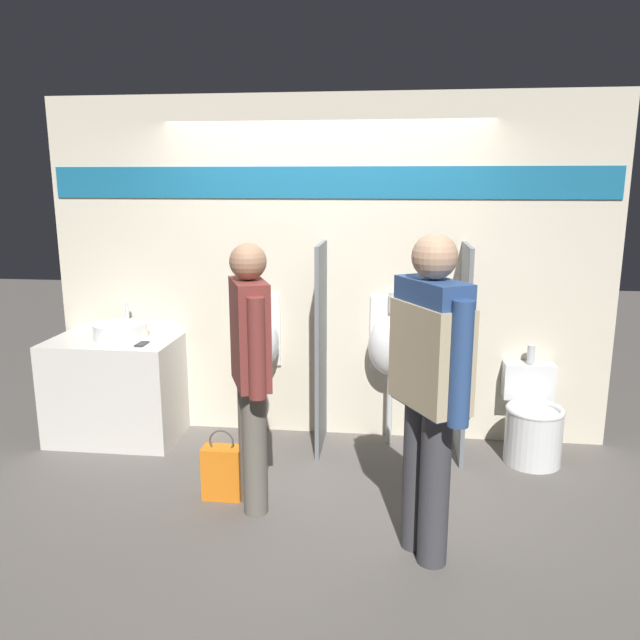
{
  "coord_description": "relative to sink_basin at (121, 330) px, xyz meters",
  "views": [
    {
      "loc": [
        0.53,
        -4.28,
        2.06
      ],
      "look_at": [
        0.0,
        0.17,
        1.05
      ],
      "focal_mm": 35.0,
      "sensor_mm": 36.0,
      "label": 1
    }
  ],
  "objects": [
    {
      "name": "ground_plane",
      "position": [
        1.62,
        -0.32,
        -0.89
      ],
      "size": [
        16.0,
        16.0,
        0.0
      ],
      "primitive_type": "plane",
      "color": "#5B5651"
    },
    {
      "name": "urinal_near_counter",
      "position": [
        1.08,
        0.12,
        -0.09
      ],
      "size": [
        0.36,
        0.28,
        1.21
      ],
      "color": "silver",
      "rests_on": "ground_plane"
    },
    {
      "name": "cell_phone",
      "position": [
        0.25,
        -0.19,
        -0.05
      ],
      "size": [
        0.07,
        0.14,
        0.01
      ],
      "color": "#232328",
      "rests_on": "sink_counter"
    },
    {
      "name": "divider_near_counter",
      "position": [
        1.61,
        -0.03,
        -0.08
      ],
      "size": [
        0.03,
        0.56,
        1.61
      ],
      "color": "slate",
      "rests_on": "ground_plane"
    },
    {
      "name": "urinal_far",
      "position": [
        2.15,
        0.12,
        -0.09
      ],
      "size": [
        0.36,
        0.28,
        1.21
      ],
      "color": "silver",
      "rests_on": "ground_plane"
    },
    {
      "name": "sink_counter",
      "position": [
        -0.05,
        -0.06,
        -0.47
      ],
      "size": [
        1.0,
        0.62,
        0.83
      ],
      "color": "silver",
      "rests_on": "ground_plane"
    },
    {
      "name": "display_wall",
      "position": [
        1.62,
        0.28,
        0.47
      ],
      "size": [
        4.44,
        0.07,
        2.7
      ],
      "color": "beige",
      "rests_on": "ground_plane"
    },
    {
      "name": "person_in_vest",
      "position": [
        2.35,
        -1.41,
        0.16
      ],
      "size": [
        0.44,
        0.56,
        1.8
      ],
      "rotation": [
        0.0,
        0.0,
        2.1
      ],
      "color": "#3D3D42",
      "rests_on": "ground_plane"
    },
    {
      "name": "toilet",
      "position": [
        3.21,
        -0.08,
        -0.6
      ],
      "size": [
        0.42,
        0.59,
        0.83
      ],
      "color": "silver",
      "rests_on": "ground_plane"
    },
    {
      "name": "sink_basin",
      "position": [
        0.0,
        0.0,
        0.0
      ],
      "size": [
        0.42,
        0.42,
        0.26
      ],
      "color": "silver",
      "rests_on": "sink_counter"
    },
    {
      "name": "divider_mid",
      "position": [
        2.68,
        -0.03,
        -0.08
      ],
      "size": [
        0.03,
        0.56,
        1.61
      ],
      "color": "slate",
      "rests_on": "ground_plane"
    },
    {
      "name": "shopping_bag",
      "position": [
        1.06,
        -0.92,
        -0.7
      ],
      "size": [
        0.26,
        0.14,
        0.48
      ],
      "color": "orange",
      "rests_on": "ground_plane"
    },
    {
      "name": "person_with_lanyard",
      "position": [
        1.29,
        -1.0,
        0.05
      ],
      "size": [
        0.34,
        0.56,
        1.7
      ],
      "rotation": [
        0.0,
        0.0,
        1.96
      ],
      "color": "#666056",
      "rests_on": "ground_plane"
    }
  ]
}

